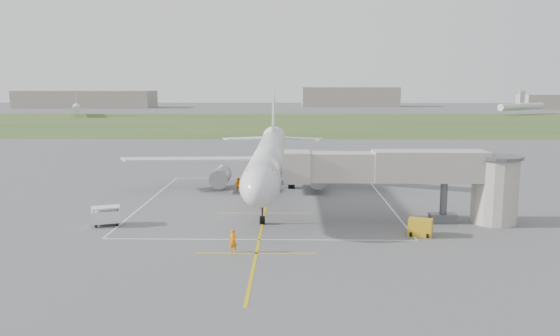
{
  "coord_description": "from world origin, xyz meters",
  "views": [
    {
      "loc": [
        2.79,
        -66.86,
        13.64
      ],
      "look_at": [
        1.54,
        -4.0,
        4.0
      ],
      "focal_mm": 35.0,
      "sensor_mm": 36.0,
      "label": 1
    }
  ],
  "objects_px": {
    "gpu_unit": "(420,227)",
    "baggage_cart": "(106,216)",
    "jet_bridge": "(421,176)",
    "airliner": "(268,159)",
    "ramp_worker_nose": "(233,241)",
    "ramp_worker_wing": "(238,185)"
  },
  "relations": [
    {
      "from": "airliner",
      "to": "ramp_worker_wing",
      "type": "distance_m",
      "value": 5.29
    },
    {
      "from": "gpu_unit",
      "to": "baggage_cart",
      "type": "height_order",
      "value": "baggage_cart"
    },
    {
      "from": "jet_bridge",
      "to": "ramp_worker_wing",
      "type": "height_order",
      "value": "jet_bridge"
    },
    {
      "from": "gpu_unit",
      "to": "ramp_worker_wing",
      "type": "height_order",
      "value": "ramp_worker_wing"
    },
    {
      "from": "jet_bridge",
      "to": "baggage_cart",
      "type": "distance_m",
      "value": 31.26
    },
    {
      "from": "jet_bridge",
      "to": "baggage_cart",
      "type": "relative_size",
      "value": 7.62
    },
    {
      "from": "airliner",
      "to": "jet_bridge",
      "type": "distance_m",
      "value": 21.22
    },
    {
      "from": "airliner",
      "to": "ramp_worker_wing",
      "type": "height_order",
      "value": "airliner"
    },
    {
      "from": "gpu_unit",
      "to": "airliner",
      "type": "bearing_deg",
      "value": 146.79
    },
    {
      "from": "airliner",
      "to": "jet_bridge",
      "type": "xyz_separation_m",
      "value": [
        15.72,
        -14.25,
        0.35
      ]
    },
    {
      "from": "airliner",
      "to": "ramp_worker_nose",
      "type": "xyz_separation_m",
      "value": [
        -1.9,
        -24.57,
        -3.42
      ]
    },
    {
      "from": "gpu_unit",
      "to": "baggage_cart",
      "type": "xyz_separation_m",
      "value": [
        -29.84,
        3.11,
        0.18
      ]
    },
    {
      "from": "jet_bridge",
      "to": "gpu_unit",
      "type": "bearing_deg",
      "value": -102.83
    },
    {
      "from": "airliner",
      "to": "ramp_worker_nose",
      "type": "distance_m",
      "value": 24.88
    },
    {
      "from": "airliner",
      "to": "jet_bridge",
      "type": "bearing_deg",
      "value": -42.19
    },
    {
      "from": "ramp_worker_nose",
      "to": "jet_bridge",
      "type": "bearing_deg",
      "value": 45.14
    },
    {
      "from": "airliner",
      "to": "jet_bridge",
      "type": "height_order",
      "value": "airliner"
    },
    {
      "from": "jet_bridge",
      "to": "ramp_worker_nose",
      "type": "bearing_deg",
      "value": -149.64
    },
    {
      "from": "airliner",
      "to": "baggage_cart",
      "type": "relative_size",
      "value": 15.22
    },
    {
      "from": "ramp_worker_nose",
      "to": "ramp_worker_wing",
      "type": "height_order",
      "value": "ramp_worker_nose"
    },
    {
      "from": "ramp_worker_nose",
      "to": "ramp_worker_wing",
      "type": "bearing_deg",
      "value": 109.33
    },
    {
      "from": "gpu_unit",
      "to": "baggage_cart",
      "type": "relative_size",
      "value": 0.79
    }
  ]
}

